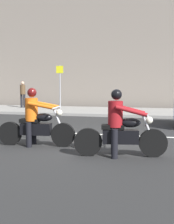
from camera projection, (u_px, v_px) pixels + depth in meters
The scene contains 8 objects.
ground_plane at pixel (91, 139), 8.63m from camera, with size 80.00×80.00×0.00m, color #262626.
sidewalk_slab at pixel (122, 112), 16.36m from camera, with size 40.00×4.40×0.14m, color gray.
building_facade at pixel (129, 9), 18.98m from camera, with size 40.00×1.40×13.29m, color slate.
lane_marking_stripe at pixel (118, 135), 9.33m from camera, with size 18.00×0.14×0.01m, color silver.
motorcycle_with_rider_orange_stripe at pixel (36, 122), 7.71m from camera, with size 2.14×0.70×1.58m.
motorcycle_with_rider_crimson at pixel (120, 129), 6.57m from camera, with size 2.15×0.75×1.57m.
street_sign_post at pixel (60, 83), 17.37m from camera, with size 0.44×0.08×2.64m.
pedestrian_bystander at pixel (23, 92), 18.29m from camera, with size 0.34×0.34×1.68m.
Camera 1 is at (1.89, -8.29, 1.69)m, focal length 45.65 mm.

